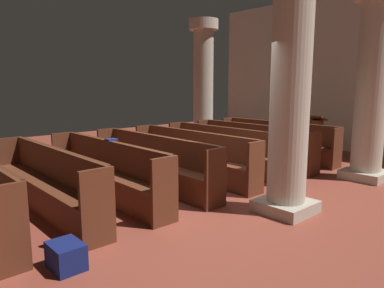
% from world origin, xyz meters
% --- Properties ---
extents(ground_plane, '(19.20, 19.20, 0.00)m').
position_xyz_m(ground_plane, '(0.00, 0.00, 0.00)').
color(ground_plane, brown).
extents(back_wall, '(10.00, 0.16, 4.50)m').
position_xyz_m(back_wall, '(0.00, 6.08, 2.25)').
color(back_wall, silver).
rests_on(back_wall, ground).
extents(pew_row_0, '(3.40, 0.46, 0.95)m').
position_xyz_m(pew_row_0, '(-1.17, 3.64, 0.51)').
color(pew_row_0, brown).
rests_on(pew_row_0, ground).
extents(pew_row_1, '(3.40, 0.46, 0.95)m').
position_xyz_m(pew_row_1, '(-1.17, 2.64, 0.51)').
color(pew_row_1, brown).
rests_on(pew_row_1, ground).
extents(pew_row_2, '(3.40, 0.47, 0.95)m').
position_xyz_m(pew_row_2, '(-1.17, 1.65, 0.51)').
color(pew_row_2, brown).
rests_on(pew_row_2, ground).
extents(pew_row_3, '(3.40, 0.46, 0.95)m').
position_xyz_m(pew_row_3, '(-1.17, 0.65, 0.51)').
color(pew_row_3, brown).
rests_on(pew_row_3, ground).
extents(pew_row_4, '(3.40, 0.46, 0.95)m').
position_xyz_m(pew_row_4, '(-1.17, -0.34, 0.51)').
color(pew_row_4, brown).
rests_on(pew_row_4, ground).
extents(pew_row_5, '(3.40, 0.47, 0.95)m').
position_xyz_m(pew_row_5, '(-1.17, -1.34, 0.51)').
color(pew_row_5, brown).
rests_on(pew_row_5, ground).
extents(pew_row_6, '(3.40, 0.46, 0.95)m').
position_xyz_m(pew_row_6, '(-1.17, -2.33, 0.51)').
color(pew_row_6, brown).
rests_on(pew_row_6, ground).
extents(pillar_aisle_side, '(0.86, 0.86, 3.80)m').
position_xyz_m(pillar_aisle_side, '(1.32, 3.20, 1.97)').
color(pillar_aisle_side, '#B6AD9A').
rests_on(pillar_aisle_side, ground).
extents(pillar_far_side, '(0.86, 0.86, 3.80)m').
position_xyz_m(pillar_far_side, '(-3.60, 3.33, 1.97)').
color(pillar_far_side, '#B6AD9A').
rests_on(pillar_far_side, ground).
extents(pillar_aisle_rear, '(0.83, 0.83, 3.80)m').
position_xyz_m(pillar_aisle_rear, '(1.32, 0.31, 1.97)').
color(pillar_aisle_rear, '#B6AD9A').
rests_on(pillar_aisle_rear, ground).
extents(lectern, '(0.48, 0.45, 1.08)m').
position_xyz_m(lectern, '(-0.75, 4.91, 0.45)').
color(lectern, brown).
rests_on(lectern, ground).
extents(hymn_book, '(0.16, 0.18, 0.03)m').
position_xyz_m(hymn_book, '(-1.26, -1.15, 0.97)').
color(hymn_book, navy).
rests_on(hymn_book, pew_row_5).
extents(kneeler_box_navy, '(0.40, 0.31, 0.28)m').
position_xyz_m(kneeler_box_navy, '(0.74, -2.86, 0.14)').
color(kneeler_box_navy, navy).
rests_on(kneeler_box_navy, ground).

